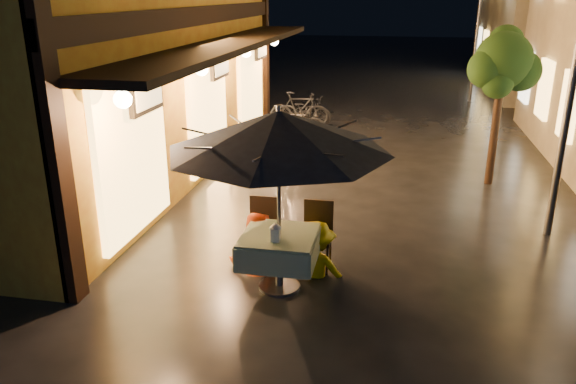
% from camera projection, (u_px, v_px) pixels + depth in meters
% --- Properties ---
extents(ground, '(90.00, 90.00, 0.00)m').
position_uv_depth(ground, '(354.00, 274.00, 7.90)').
color(ground, black).
rests_on(ground, ground).
extents(street_tree, '(1.43, 1.20, 3.15)m').
position_uv_depth(street_tree, '(504.00, 64.00, 10.81)').
color(street_tree, black).
rests_on(street_tree, ground).
extents(streetlamp_far, '(0.36, 0.36, 4.23)m').
position_uv_depth(streetlamp_far, '(479.00, 17.00, 19.30)').
color(streetlamp_far, '#59595E').
rests_on(streetlamp_far, ground).
extents(cafe_table, '(0.99, 0.99, 0.78)m').
position_uv_depth(cafe_table, '(279.00, 248.00, 7.34)').
color(cafe_table, '#59595E').
rests_on(cafe_table, ground).
extents(patio_umbrella, '(2.84, 2.84, 2.46)m').
position_uv_depth(patio_umbrella, '(278.00, 131.00, 6.81)').
color(patio_umbrella, '#59595E').
rests_on(patio_umbrella, ground).
extents(cafe_chair_left, '(0.42, 0.42, 0.97)m').
position_uv_depth(cafe_chair_left, '(263.00, 227.00, 8.11)').
color(cafe_chair_left, black).
rests_on(cafe_chair_left, ground).
extents(cafe_chair_right, '(0.42, 0.42, 0.97)m').
position_uv_depth(cafe_chair_right, '(317.00, 231.00, 7.97)').
color(cafe_chair_right, black).
rests_on(cafe_chair_right, ground).
extents(table_lantern, '(0.16, 0.16, 0.25)m').
position_uv_depth(table_lantern, '(276.00, 231.00, 7.03)').
color(table_lantern, white).
rests_on(table_lantern, cafe_table).
extents(person_orange, '(0.83, 0.66, 1.64)m').
position_uv_depth(person_orange, '(255.00, 214.00, 7.81)').
color(person_orange, '#E94D11').
rests_on(person_orange, ground).
extents(person_yellow, '(0.98, 0.59, 1.50)m').
position_uv_depth(person_yellow, '(316.00, 224.00, 7.68)').
color(person_yellow, '#DBBD00').
rests_on(person_yellow, ground).
extents(bicycle_0, '(1.69, 1.02, 0.84)m').
position_uv_depth(bicycle_0, '(266.00, 159.00, 11.80)').
color(bicycle_0, black).
rests_on(bicycle_0, ground).
extents(bicycle_1, '(1.59, 0.46, 0.95)m').
position_uv_depth(bicycle_1, '(269.00, 150.00, 12.27)').
color(bicycle_1, black).
rests_on(bicycle_1, ground).
extents(bicycle_2, '(1.81, 0.77, 0.92)m').
position_uv_depth(bicycle_2, '(271.00, 139.00, 13.22)').
color(bicycle_2, black).
rests_on(bicycle_2, ground).
extents(bicycle_3, '(1.89, 0.75, 1.10)m').
position_uv_depth(bicycle_3, '(289.00, 128.00, 13.94)').
color(bicycle_3, black).
rests_on(bicycle_3, ground).
extents(bicycle_4, '(1.67, 0.66, 0.87)m').
position_uv_depth(bicycle_4, '(295.00, 121.00, 15.23)').
color(bicycle_4, black).
rests_on(bicycle_4, ground).
extents(bicycle_5, '(1.76, 0.70, 1.03)m').
position_uv_depth(bicycle_5, '(299.00, 110.00, 16.24)').
color(bicycle_5, black).
rests_on(bicycle_5, ground).
extents(bicycle_6, '(1.65, 0.79, 0.83)m').
position_uv_depth(bicycle_6, '(306.00, 110.00, 16.66)').
color(bicycle_6, black).
rests_on(bicycle_6, ground).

